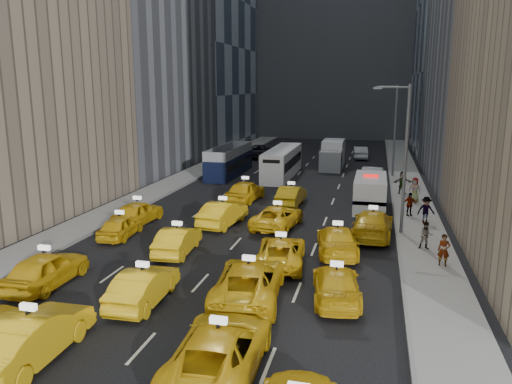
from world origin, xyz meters
TOP-DOWN VIEW (x-y plane):
  - ground at (0.00, 0.00)m, footprint 160.00×160.00m
  - sidewalk_west at (-10.50, 25.00)m, footprint 3.00×90.00m
  - sidewalk_east at (10.50, 25.00)m, footprint 3.00×90.00m
  - curb_west at (-9.05, 25.00)m, footprint 0.15×90.00m
  - curb_east at (9.05, 25.00)m, footprint 0.15×90.00m
  - building_west_far at (-20.50, 54.00)m, footprint 16.00×22.00m
  - building_backdrop at (0.00, 72.00)m, footprint 30.00×12.00m
  - streetlight_near at (9.18, 12.00)m, footprint 2.15×0.22m
  - streetlight_far at (9.18, 32.00)m, footprint 2.15×0.22m
  - taxi_1 at (-3.14, -5.53)m, footprint 1.87×5.11m
  - taxi_2 at (3.10, -4.84)m, footprint 2.89×5.86m
  - taxi_4 at (-6.64, 0.05)m, footprint 1.89×4.68m
  - taxi_5 at (-1.56, -0.57)m, footprint 1.70×4.53m
  - taxi_6 at (2.62, 0.83)m, footprint 3.25×6.05m
  - taxi_7 at (6.22, 1.63)m, footprint 2.55×4.97m
  - taxi_8 at (-7.03, 7.54)m, footprint 1.83×4.00m
  - taxi_9 at (-2.61, 5.68)m, footprint 1.85×4.49m
  - taxi_10 at (3.16, 5.20)m, footprint 2.83×5.22m
  - taxi_11 at (5.79, 7.63)m, footprint 2.77×5.35m
  - taxi_12 at (-7.39, 10.55)m, footprint 2.03×4.57m
  - taxi_13 at (-1.86, 11.52)m, footprint 2.25×4.97m
  - taxi_14 at (1.68, 11.82)m, footprint 2.99×5.32m
  - taxi_15 at (7.60, 11.15)m, footprint 2.55×5.65m
  - taxi_16 at (-2.21, 18.54)m, footprint 2.44×5.00m
  - taxi_17 at (1.50, 18.12)m, footprint 1.77×4.53m
  - nypd_van at (7.32, 18.43)m, footprint 2.41×5.94m
  - double_decker at (-6.76, 29.50)m, footprint 2.46×9.96m
  - city_bus at (-1.40, 29.89)m, footprint 3.63×10.96m
  - box_truck at (3.02, 36.10)m, footprint 2.43×6.61m
  - misc_car_0 at (7.43, 27.69)m, footprint 2.32×5.21m
  - misc_car_1 at (-6.59, 41.99)m, footprint 3.50×6.27m
  - misc_car_2 at (1.24, 47.79)m, footprint 1.94×4.75m
  - misc_car_3 at (-2.93, 44.42)m, footprint 2.21×4.46m
  - misc_car_4 at (5.74, 43.99)m, footprint 2.01×4.78m
  - pedestrian_0 at (11.08, 6.58)m, footprint 0.64×0.47m
  - pedestrian_1 at (10.46, 9.07)m, footprint 0.78×0.47m
  - pedestrian_2 at (10.91, 14.49)m, footprint 1.22×0.75m
  - pedestrian_3 at (9.99, 16.25)m, footprint 1.04×0.77m
  - pedestrian_4 at (10.61, 20.66)m, footprint 1.04×0.76m
  - pedestrian_5 at (9.85, 23.61)m, footprint 1.77×0.94m

SIDE VIEW (x-z plane):
  - ground at x=0.00m, z-range 0.00..0.00m
  - sidewalk_west at x=-10.50m, z-range 0.00..0.15m
  - sidewalk_east at x=10.50m, z-range 0.00..0.15m
  - curb_west at x=-9.05m, z-range 0.00..0.18m
  - curb_east at x=9.05m, z-range 0.00..0.18m
  - taxi_8 at x=-7.03m, z-range 0.00..1.33m
  - misc_car_2 at x=1.24m, z-range 0.00..1.38m
  - taxi_7 at x=6.22m, z-range 0.00..1.38m
  - taxi_10 at x=3.16m, z-range 0.00..1.39m
  - taxi_14 at x=1.68m, z-range 0.00..1.41m
  - taxi_9 at x=-2.61m, z-range 0.00..1.45m
  - misc_car_3 at x=-2.93m, z-range 0.00..1.46m
  - taxi_17 at x=1.50m, z-range 0.00..1.47m
  - taxi_5 at x=-1.56m, z-range 0.00..1.48m
  - taxi_11 at x=5.79m, z-range 0.00..1.48m
  - taxi_12 at x=-7.39m, z-range 0.00..1.53m
  - misc_car_4 at x=5.74m, z-range 0.00..1.53m
  - taxi_13 at x=-1.86m, z-range 0.00..1.58m
  - taxi_4 at x=-6.64m, z-range 0.00..1.59m
  - taxi_2 at x=3.10m, z-range 0.00..1.60m
  - taxi_15 at x=7.60m, z-range 0.00..1.61m
  - taxi_6 at x=2.62m, z-range 0.00..1.61m
  - taxi_16 at x=-2.21m, z-range 0.00..1.64m
  - misc_car_1 at x=-6.59m, z-range 0.00..1.66m
  - misc_car_0 at x=7.43m, z-range 0.00..1.66m
  - taxi_1 at x=-3.14m, z-range 0.00..1.67m
  - pedestrian_1 at x=10.46m, z-range 0.15..1.68m
  - pedestrian_0 at x=11.08m, z-range 0.15..1.75m
  - pedestrian_3 at x=9.99m, z-range 0.15..1.76m
  - pedestrian_2 at x=10.91m, z-range 0.15..1.91m
  - pedestrian_5 at x=9.85m, z-range 0.15..1.99m
  - pedestrian_4 at x=10.61m, z-range 0.15..2.05m
  - nypd_van at x=7.32m, z-range -0.12..2.41m
  - city_bus at x=-1.40m, z-range -0.02..2.76m
  - double_decker at x=-6.76m, z-range -0.02..2.86m
  - box_truck at x=3.02m, z-range -0.03..2.96m
  - streetlight_near at x=9.18m, z-range 0.42..9.42m
  - streetlight_far at x=9.18m, z-range 0.42..9.42m
  - building_backdrop at x=0.00m, z-range 0.00..40.00m
  - building_west_far at x=-20.50m, z-range 0.00..42.00m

